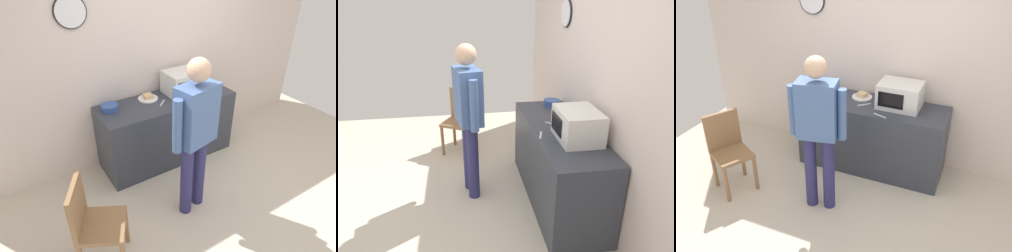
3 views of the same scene
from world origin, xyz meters
The scene contains 10 objects.
ground_plane centered at (0.00, 0.00, 0.00)m, with size 6.00×6.00×0.00m, color beige.
back_wall centered at (0.00, 1.60, 1.30)m, with size 5.40×0.13×2.60m.
kitchen_counter centered at (-0.09, 1.22, 0.44)m, with size 1.80×0.62×0.89m, color #333842.
microwave centered at (0.21, 1.29, 1.04)m, with size 0.50×0.39×0.30m.
sandwich_plate centered at (-0.29, 1.36, 0.91)m, with size 0.26×0.26×0.07m.
salad_bowl centered at (-0.82, 1.35, 0.92)m, with size 0.20×0.20×0.07m, color #33519E.
fork_utensil centered at (0.07, 0.97, 0.89)m, with size 0.17×0.02×0.01m, color silver.
spoon_utensil centered at (-0.19, 1.17, 0.89)m, with size 0.17×0.02×0.01m, color silver.
person_standing centered at (-0.36, 0.27, 1.03)m, with size 0.58×0.32×1.75m.
wooden_chair centered at (-1.49, 0.18, 0.52)m, with size 0.54×0.54×0.94m.
Camera 1 is at (-1.82, -1.58, 2.52)m, focal length 30.74 mm.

